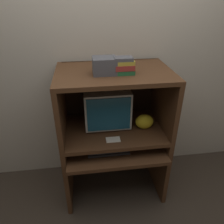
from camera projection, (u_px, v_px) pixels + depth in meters
ground_plane at (118, 208)px, 2.18m from camera, size 12.00×12.00×0.00m
wall_back at (108, 60)px, 2.15m from camera, size 6.00×0.06×2.60m
desk_base at (114, 160)px, 2.22m from camera, size 0.98×0.71×0.61m
desk_monitor_shelf at (114, 130)px, 2.11m from camera, size 0.98×0.64×0.14m
hutch_upper at (113, 90)px, 1.93m from camera, size 0.98×0.64×0.56m
crt_monitor at (106, 105)px, 2.08m from camera, size 0.42×0.38×0.37m
keyboard at (108, 150)px, 2.00m from camera, size 0.38×0.14×0.03m
mouse at (137, 148)px, 2.02m from camera, size 0.06×0.04×0.03m
snack_bag at (144, 122)px, 2.05m from camera, size 0.17×0.13×0.14m
book_stack at (124, 66)px, 1.72m from camera, size 0.17×0.12×0.14m
paper_card at (113, 140)px, 1.92m from camera, size 0.13×0.08×0.00m
storage_box at (104, 66)px, 1.72m from camera, size 0.19×0.16×0.13m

